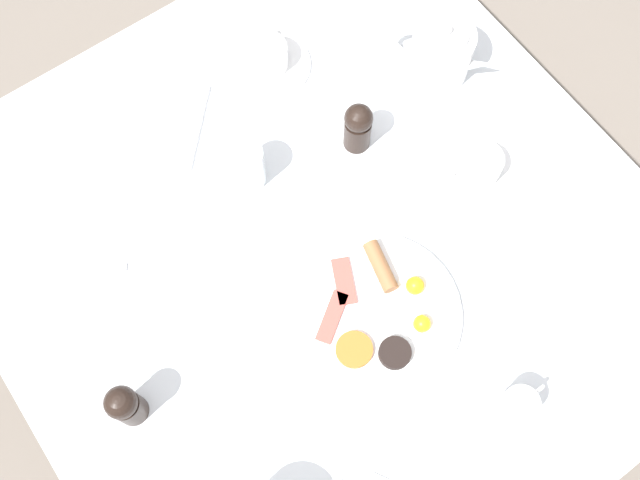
{
  "coord_description": "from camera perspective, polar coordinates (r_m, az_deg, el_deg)",
  "views": [
    {
      "loc": [
        -0.26,
        -0.37,
        1.91
      ],
      "look_at": [
        0.0,
        0.0,
        0.73
      ],
      "focal_mm": 42.0,
      "sensor_mm": 36.0,
      "label": 1
    }
  ],
  "objects": [
    {
      "name": "napkin_folded",
      "position": [
        1.41,
        -11.71,
        8.66
      ],
      "size": [
        0.22,
        0.22,
        0.01
      ],
      "rotation": [
        0.0,
        0.0,
        0.81
      ],
      "color": "white",
      "rests_on": "table"
    },
    {
      "name": "pepper_grinder",
      "position": [
        1.19,
        -14.61,
        -12.1
      ],
      "size": [
        0.05,
        0.05,
        0.11
      ],
      "color": "black",
      "rests_on": "table"
    },
    {
      "name": "water_glass_tall",
      "position": [
        1.3,
        -5.64,
        5.64
      ],
      "size": [
        0.06,
        0.06,
        0.09
      ],
      "color": "white",
      "rests_on": "table"
    },
    {
      "name": "table",
      "position": [
        1.34,
        0.0,
        -1.21
      ],
      "size": [
        1.1,
        1.16,
        0.71
      ],
      "color": "silver",
      "rests_on": "ground_plane"
    },
    {
      "name": "ground_plane",
      "position": [
        1.96,
        0.0,
        -7.68
      ],
      "size": [
        8.0,
        8.0,
        0.0
      ],
      "primitive_type": "plane",
      "color": "#70665B"
    },
    {
      "name": "teacup_with_saucer_left",
      "position": [
        1.43,
        -4.02,
        13.62
      ],
      "size": [
        0.16,
        0.16,
        0.06
      ],
      "color": "white",
      "rests_on": "table"
    },
    {
      "name": "creamer_jug",
      "position": [
        1.22,
        14.83,
        -12.13
      ],
      "size": [
        0.08,
        0.06,
        0.07
      ],
      "color": "white",
      "rests_on": "table"
    },
    {
      "name": "salt_grinder",
      "position": [
        1.31,
        2.9,
        8.64
      ],
      "size": [
        0.05,
        0.05,
        0.11
      ],
      "color": "black",
      "rests_on": "table"
    },
    {
      "name": "fork_by_plate",
      "position": [
        1.33,
        -17.9,
        -2.08
      ],
      "size": [
        0.14,
        0.1,
        0.0
      ],
      "rotation": [
        0.0,
        0.0,
        4.13
      ],
      "color": "silver",
      "rests_on": "table"
    },
    {
      "name": "teapot_far",
      "position": [
        1.41,
        9.15,
        13.97
      ],
      "size": [
        0.11,
        0.19,
        0.13
      ],
      "rotation": [
        0.0,
        0.0,
        5.22
      ],
      "color": "white",
      "rests_on": "table"
    },
    {
      "name": "breakfast_plate",
      "position": [
        1.24,
        4.51,
        -5.49
      ],
      "size": [
        0.29,
        0.29,
        0.04
      ],
      "color": "white",
      "rests_on": "table"
    },
    {
      "name": "teacup_with_saucer_right",
      "position": [
        1.34,
        11.97,
        5.42
      ],
      "size": [
        0.16,
        0.16,
        0.06
      ],
      "color": "white",
      "rests_on": "table"
    }
  ]
}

